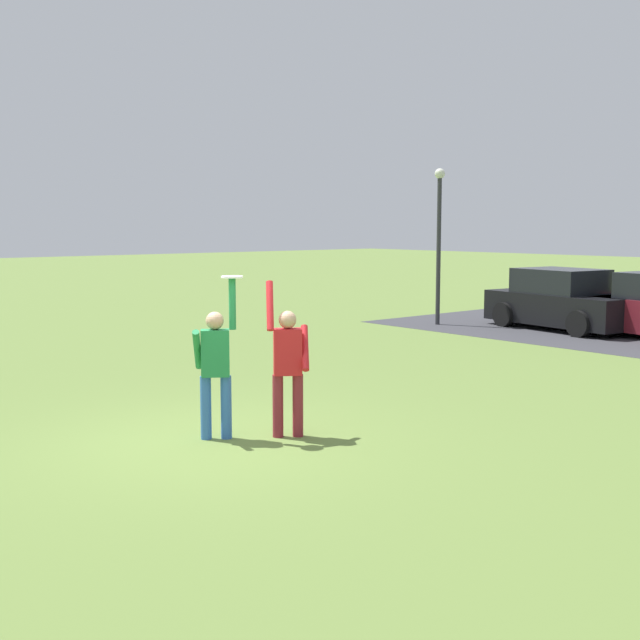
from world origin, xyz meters
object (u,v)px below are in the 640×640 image
frisbee_disc (232,277)px  lamppost_by_lot (439,231)px  person_defender (288,362)px  person_catcher (215,364)px  parked_car_black (563,302)px

frisbee_disc → lamppost_by_lot: (-6.51, 11.20, 0.49)m
person_defender → frisbee_disc: frisbee_disc is taller
person_catcher → frisbee_disc: size_ratio=7.51×
person_defender → parked_car_black: bearing=-128.2°
person_catcher → parked_car_black: (-3.58, 13.15, -0.25)m
parked_car_black → lamppost_by_lot: bearing=-140.1°
parked_car_black → lamppost_by_lot: size_ratio=1.01×
frisbee_disc → parked_car_black: size_ratio=0.06×
parked_car_black → lamppost_by_lot: (-2.80, -1.77, 1.86)m
person_defender → parked_car_black: size_ratio=0.47×
person_defender → frisbee_disc: 1.32m
frisbee_disc → person_defender: bearing=56.4°
frisbee_disc → lamppost_by_lot: lamppost_by_lot is taller
person_catcher → lamppost_by_lot: lamppost_by_lot is taller
frisbee_disc → person_catcher: bearing=-123.6°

